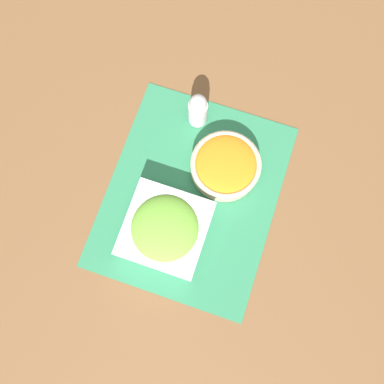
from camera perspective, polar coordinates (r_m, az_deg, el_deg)
name	(u,v)px	position (r m, az deg, el deg)	size (l,w,h in m)	color
ground_plane	(192,195)	(0.86, 0.00, -0.48)	(3.00, 3.00, 0.00)	brown
placemat	(192,195)	(0.85, 0.00, -0.46)	(0.47, 0.38, 0.00)	#2D7A51
lettuce_bowl	(165,229)	(0.80, -4.07, -5.61)	(0.17, 0.17, 0.08)	white
carrot_bowl	(225,165)	(0.84, 5.13, 4.05)	(0.16, 0.16, 0.05)	beige
pepper_shaker	(198,110)	(0.86, 0.90, 12.42)	(0.04, 0.04, 0.10)	silver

